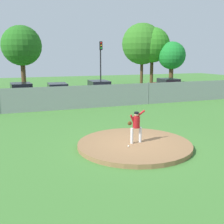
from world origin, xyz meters
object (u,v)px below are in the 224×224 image
Objects in this scene: traffic_cone_orange at (41,100)px; traffic_light_far at (101,59)px; parked_car_white at (99,90)px; parked_car_teal at (58,92)px; parked_car_charcoal at (21,93)px; parked_car_red at (168,87)px; pitcher_youth at (136,124)px; baseball at (128,146)px.

traffic_cone_orange is 0.10× the size of traffic_light_far.
parked_car_teal is at bearing 172.00° from parked_car_white.
traffic_cone_orange is (1.52, -1.18, -0.56)m from parked_car_charcoal.
parked_car_teal is (-3.89, 0.55, -0.08)m from parked_car_white.
parked_car_teal is 0.74× the size of traffic_light_far.
parked_car_charcoal is 3.23m from parked_car_teal.
traffic_cone_orange is at bearing -149.81° from parked_car_teal.
traffic_light_far is (5.43, 3.51, 3.05)m from parked_car_teal.
parked_car_red is at bearing 5.78° from parked_car_white.
parked_car_white is (2.83, 14.21, -0.23)m from pitcher_youth.
traffic_light_far reaches higher than pitcher_youth.
parked_car_white is 8.29m from parked_car_red.
parked_car_charcoal is 1.00× the size of parked_car_red.
baseball is 0.02× the size of parked_car_teal.
traffic_light_far is at bearing 20.99° from parked_car_charcoal.
baseball is at bearing -103.01° from parked_car_white.
pitcher_youth is 1.10m from baseball.
parked_car_red reaches higher than baseball.
traffic_light_far reaches higher than parked_car_red.
traffic_light_far is at bearing 32.27° from traffic_cone_orange.
pitcher_youth is 14.06m from traffic_cone_orange.
parked_car_charcoal is 0.76× the size of traffic_light_far.
parked_car_teal is (-0.51, 15.18, 0.54)m from baseball.
traffic_light_far is at bearing 75.25° from baseball.
baseball is at bearing -126.94° from parked_car_red.
parked_car_white is at bearing -174.22° from parked_car_red.
parked_car_white is 8.34× the size of traffic_cone_orange.
parked_car_white is 0.81× the size of traffic_light_far.
parked_car_red is at bearing 1.36° from parked_car_teal.
traffic_cone_orange is (-5.60, -0.45, -0.59)m from parked_car_white.
parked_car_charcoal is at bearing -159.01° from traffic_light_far.
parked_car_teal is at bearing 30.19° from traffic_cone_orange.
traffic_light_far reaches higher than parked_car_charcoal.
pitcher_youth is 18.68m from parked_car_red.
pitcher_youth is at bearing -126.36° from parked_car_red.
baseball is 0.13× the size of traffic_cone_orange.
parked_car_white is 1.07× the size of parked_car_red.
parked_car_charcoal is (-4.29, 14.95, -0.27)m from pitcher_youth.
pitcher_youth reaches higher than traffic_cone_orange.
parked_car_white is 5.65m from traffic_cone_orange.
traffic_cone_orange is (-1.71, -0.99, -0.51)m from parked_car_teal.
pitcher_youth is 20.42× the size of baseball.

